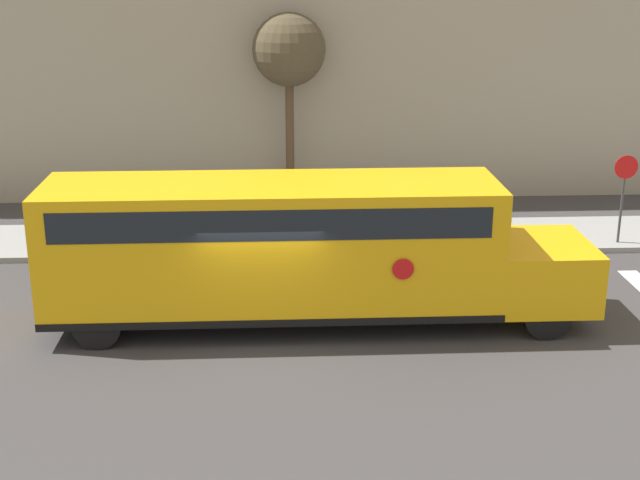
# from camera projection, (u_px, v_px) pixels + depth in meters

# --- Properties ---
(ground_plane) EXTENTS (60.00, 60.00, 0.00)m
(ground_plane) POSITION_uv_depth(u_px,v_px,m) (263.00, 336.00, 18.94)
(ground_plane) COLOR #3A3838
(sidewalk_strip) EXTENTS (44.00, 3.00, 0.15)m
(sidewalk_strip) POSITION_uv_depth(u_px,v_px,m) (265.00, 239.00, 25.09)
(sidewalk_strip) COLOR gray
(sidewalk_strip) RESTS_ON ground
(building_backdrop) EXTENTS (32.00, 4.00, 11.98)m
(building_backdrop) POSITION_uv_depth(u_px,v_px,m) (263.00, 9.00, 29.45)
(building_backdrop) COLOR #9E937F
(building_backdrop) RESTS_ON ground
(school_bus) EXTENTS (11.73, 2.57, 3.18)m
(school_bus) POSITION_uv_depth(u_px,v_px,m) (294.00, 245.00, 19.06)
(school_bus) COLOR #EAA80F
(school_bus) RESTS_ON ground
(stop_sign) EXTENTS (0.64, 0.10, 2.61)m
(stop_sign) POSITION_uv_depth(u_px,v_px,m) (624.00, 188.00, 24.10)
(stop_sign) COLOR #38383A
(stop_sign) RESTS_ON ground
(tree_near_sidewalk) EXTENTS (2.27, 2.27, 6.07)m
(tree_near_sidewalk) POSITION_uv_depth(u_px,v_px,m) (289.00, 52.00, 27.34)
(tree_near_sidewalk) COLOR brown
(tree_near_sidewalk) RESTS_ON ground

